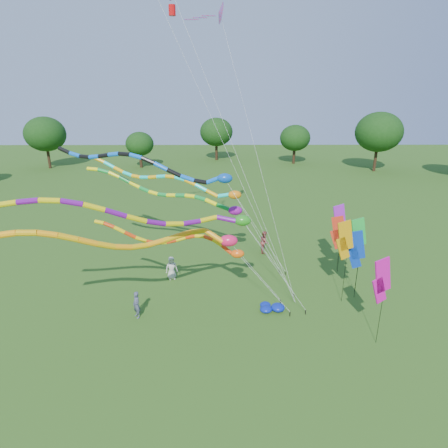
{
  "coord_description": "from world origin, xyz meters",
  "views": [
    {
      "loc": [
        -1.94,
        -15.71,
        12.2
      ],
      "look_at": [
        -1.79,
        5.49,
        4.8
      ],
      "focal_mm": 30.0,
      "sensor_mm": 36.0,
      "label": 1
    }
  ],
  "objects_px": {
    "tube_kite_red": "(187,242)",
    "person_c": "(264,242)",
    "person_b": "(136,305)",
    "tube_kite_orange": "(152,239)",
    "person_a": "(172,268)",
    "blue_nylon_heap": "(273,308)"
  },
  "relations": [
    {
      "from": "person_b",
      "to": "person_c",
      "type": "relative_size",
      "value": 0.89
    },
    {
      "from": "person_b",
      "to": "blue_nylon_heap",
      "type": "bearing_deg",
      "value": 55.84
    },
    {
      "from": "tube_kite_orange",
      "to": "person_c",
      "type": "xyz_separation_m",
      "value": [
        6.94,
        10.53,
        -4.41
      ]
    },
    {
      "from": "person_a",
      "to": "person_c",
      "type": "height_order",
      "value": "person_c"
    },
    {
      "from": "person_a",
      "to": "person_b",
      "type": "height_order",
      "value": "person_a"
    },
    {
      "from": "blue_nylon_heap",
      "to": "person_c",
      "type": "distance_m",
      "value": 8.75
    },
    {
      "from": "person_a",
      "to": "person_b",
      "type": "bearing_deg",
      "value": -124.04
    },
    {
      "from": "tube_kite_red",
      "to": "blue_nylon_heap",
      "type": "relative_size",
      "value": 7.2
    },
    {
      "from": "person_a",
      "to": "person_b",
      "type": "distance_m",
      "value": 4.94
    },
    {
      "from": "person_a",
      "to": "person_b",
      "type": "xyz_separation_m",
      "value": [
        -1.41,
        -4.73,
        -0.02
      ]
    },
    {
      "from": "blue_nylon_heap",
      "to": "person_b",
      "type": "bearing_deg",
      "value": -175.81
    },
    {
      "from": "tube_kite_orange",
      "to": "person_c",
      "type": "height_order",
      "value": "tube_kite_orange"
    },
    {
      "from": "tube_kite_red",
      "to": "tube_kite_orange",
      "type": "bearing_deg",
      "value": -113.07
    },
    {
      "from": "tube_kite_orange",
      "to": "person_a",
      "type": "height_order",
      "value": "tube_kite_orange"
    },
    {
      "from": "tube_kite_red",
      "to": "tube_kite_orange",
      "type": "height_order",
      "value": "tube_kite_orange"
    },
    {
      "from": "blue_nylon_heap",
      "to": "person_c",
      "type": "relative_size",
      "value": 0.84
    },
    {
      "from": "tube_kite_red",
      "to": "person_b",
      "type": "distance_m",
      "value": 4.6
    },
    {
      "from": "tube_kite_red",
      "to": "person_b",
      "type": "bearing_deg",
      "value": -149.33
    },
    {
      "from": "person_a",
      "to": "tube_kite_orange",
      "type": "bearing_deg",
      "value": -107.65
    },
    {
      "from": "tube_kite_red",
      "to": "tube_kite_orange",
      "type": "relative_size",
      "value": 0.8
    },
    {
      "from": "tube_kite_orange",
      "to": "person_a",
      "type": "bearing_deg",
      "value": 69.81
    },
    {
      "from": "tube_kite_red",
      "to": "person_c",
      "type": "distance_m",
      "value": 10.36
    }
  ]
}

